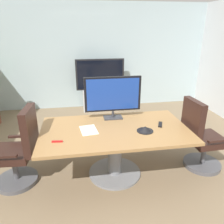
# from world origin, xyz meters

# --- Properties ---
(ground_plane) EXTENTS (7.19, 7.19, 0.00)m
(ground_plane) POSITION_xyz_m (0.00, 0.00, 0.00)
(ground_plane) COLOR #7A664C
(wall_back_glass_partition) EXTENTS (6.19, 0.10, 2.62)m
(wall_back_glass_partition) POSITION_xyz_m (0.00, 3.00, 1.31)
(wall_back_glass_partition) COLOR #9EB2B7
(wall_back_glass_partition) RESTS_ON ground
(conference_table) EXTENTS (2.00, 1.13, 0.73)m
(conference_table) POSITION_xyz_m (0.13, -0.10, 0.55)
(conference_table) COLOR olive
(conference_table) RESTS_ON ground
(office_chair_left) EXTENTS (0.61, 0.59, 1.09)m
(office_chair_left) POSITION_xyz_m (-1.15, -0.08, 0.46)
(office_chair_left) COLOR #4C4C51
(office_chair_left) RESTS_ON ground
(office_chair_right) EXTENTS (0.61, 0.58, 1.09)m
(office_chair_right) POSITION_xyz_m (1.41, -0.13, 0.46)
(office_chair_right) COLOR #4C4C51
(office_chair_right) RESTS_ON ground
(tv_monitor) EXTENTS (0.84, 0.18, 0.64)m
(tv_monitor) POSITION_xyz_m (0.16, 0.30, 1.09)
(tv_monitor) COLOR #333338
(tv_monitor) RESTS_ON conference_table
(wall_display_unit) EXTENTS (1.20, 0.36, 1.31)m
(wall_display_unit) POSITION_xyz_m (0.23, 2.64, 0.44)
(wall_display_unit) COLOR #B7BABC
(wall_display_unit) RESTS_ON ground
(conference_phone) EXTENTS (0.22, 0.22, 0.07)m
(conference_phone) POSITION_xyz_m (0.51, -0.23, 0.76)
(conference_phone) COLOR black
(conference_phone) RESTS_ON conference_table
(remote_control) EXTENTS (0.11, 0.18, 0.02)m
(remote_control) POSITION_xyz_m (0.78, -0.08, 0.74)
(remote_control) COLOR black
(remote_control) RESTS_ON conference_table
(whiteboard_marker) EXTENTS (0.13, 0.03, 0.02)m
(whiteboard_marker) POSITION_xyz_m (-0.62, -0.35, 0.74)
(whiteboard_marker) COLOR red
(whiteboard_marker) RESTS_ON conference_table
(paper_notepad) EXTENTS (0.25, 0.33, 0.01)m
(paper_notepad) POSITION_xyz_m (-0.23, -0.09, 0.73)
(paper_notepad) COLOR white
(paper_notepad) RESTS_ON conference_table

